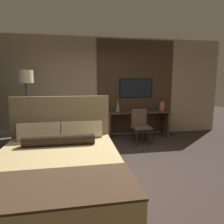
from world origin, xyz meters
The scene contains 11 objects.
ground_plane centered at (0.00, 0.00, 0.00)m, with size 16.00×16.00×0.00m, color #332823.
wall_back_tv_panel centered at (0.13, 2.59, 1.40)m, with size 7.20×0.09×2.80m.
bed centered at (-1.04, -0.51, 0.35)m, with size 1.71×2.23×1.32m.
desk centered at (0.95, 2.31, 0.50)m, with size 1.76×0.51×0.73m.
tv centered at (0.95, 2.52, 1.38)m, with size 0.98×0.04×0.55m.
desk_chair centered at (0.83, 1.69, 0.51)m, with size 0.47×0.47×0.87m.
armchair_by_window centered at (-2.13, 1.02, 0.26)m, with size 1.05×1.07×0.79m.
floor_lamp centered at (-1.87, 1.60, 1.54)m, with size 0.34×0.34×1.83m.
vase_tall centered at (0.38, 2.35, 0.91)m, with size 0.14×0.14×0.35m.
vase_short centered at (1.68, 2.27, 0.86)m, with size 0.14×0.14×0.27m.
book centered at (1.15, 2.30, 0.75)m, with size 0.25×0.20×0.03m.
Camera 1 is at (-0.76, -3.14, 1.59)m, focal length 32.00 mm.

